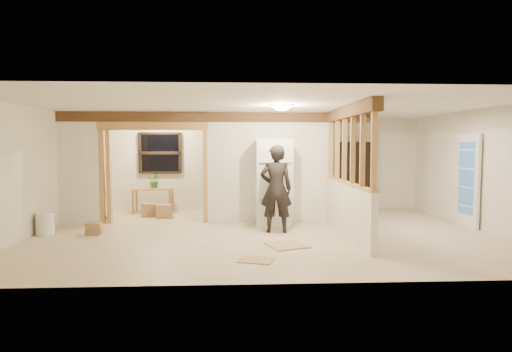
{
  "coord_description": "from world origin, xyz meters",
  "views": [
    {
      "loc": [
        -0.58,
        -8.5,
        1.73
      ],
      "look_at": [
        -0.14,
        0.4,
        1.11
      ],
      "focal_mm": 30.0,
      "sensor_mm": 36.0,
      "label": 1
    }
  ],
  "objects": [
    {
      "name": "box_front",
      "position": [
        -3.35,
        -0.07,
        0.12
      ],
      "size": [
        0.3,
        0.25,
        0.23
      ],
      "primitive_type": "cube",
      "rotation": [
        0.0,
        0.0,
        0.07
      ],
      "color": "#9B754B",
      "rests_on": "floor"
    },
    {
      "name": "pony_wall",
      "position": [
        1.6,
        -0.4,
        0.5
      ],
      "size": [
        0.12,
        3.2,
        1.0
      ],
      "primitive_type": "cube",
      "color": "white",
      "rests_on": "floor"
    },
    {
      "name": "woman",
      "position": [
        0.24,
        -0.02,
        0.88
      ],
      "size": [
        0.66,
        0.45,
        1.76
      ],
      "primitive_type": "imported",
      "rotation": [
        0.0,
        0.0,
        3.1
      ],
      "color": "#2B2727",
      "rests_on": "floor"
    },
    {
      "name": "potted_plant",
      "position": [
        -2.67,
        2.72,
        0.84
      ],
      "size": [
        0.42,
        0.39,
        0.39
      ],
      "primitive_type": "imported",
      "rotation": [
        0.0,
        0.0,
        -0.3
      ],
      "color": "#29722C",
      "rests_on": "work_table"
    },
    {
      "name": "bucket",
      "position": [
        -4.3,
        -0.02,
        0.21
      ],
      "size": [
        0.4,
        0.4,
        0.43
      ],
      "primitive_type": "cylinder",
      "rotation": [
        0.0,
        0.0,
        0.23
      ],
      "color": "white",
      "rests_on": "floor"
    },
    {
      "name": "floor_panel_near",
      "position": [
        0.32,
        -1.22,
        0.01
      ],
      "size": [
        0.78,
        0.78,
        0.02
      ],
      "primitive_type": "cube",
      "rotation": [
        0.0,
        0.0,
        0.34
      ],
      "color": "tan",
      "rests_on": "floor"
    },
    {
      "name": "ceiling_dome_main",
      "position": [
        0.3,
        -0.5,
        2.48
      ],
      "size": [
        0.36,
        0.36,
        0.16
      ],
      "primitive_type": "ellipsoid",
      "color": "#FFEABF",
      "rests_on": "ceiling"
    },
    {
      "name": "ceiling",
      "position": [
        0.0,
        0.0,
        2.5
      ],
      "size": [
        9.0,
        6.5,
        0.01
      ],
      "primitive_type": "cube",
      "color": "white"
    },
    {
      "name": "ceiling_dome_util",
      "position": [
        -2.5,
        2.3,
        2.48
      ],
      "size": [
        0.32,
        0.32,
        0.14
      ],
      "primitive_type": "ellipsoid",
      "color": "#FFEABF",
      "rests_on": "ceiling"
    },
    {
      "name": "work_table",
      "position": [
        -2.72,
        2.71,
        0.32
      ],
      "size": [
        1.09,
        0.66,
        0.64
      ],
      "primitive_type": "cube",
      "rotation": [
        0.0,
        0.0,
        0.15
      ],
      "color": "tan",
      "rests_on": "floor"
    },
    {
      "name": "header_beam_right",
      "position": [
        1.6,
        -0.4,
        2.38
      ],
      "size": [
        0.18,
        3.3,
        0.22
      ],
      "primitive_type": "cube",
      "color": "brown",
      "rests_on": "ceiling"
    },
    {
      "name": "wall_left",
      "position": [
        -4.5,
        0.0,
        1.25
      ],
      "size": [
        0.01,
        6.5,
        2.5
      ],
      "primitive_type": "cube",
      "color": "silver",
      "rests_on": "floor"
    },
    {
      "name": "partition_left_stub",
      "position": [
        -4.05,
        1.2,
        1.25
      ],
      "size": [
        0.9,
        0.12,
        2.5
      ],
      "primitive_type": "cube",
      "color": "white",
      "rests_on": "floor"
    },
    {
      "name": "floor",
      "position": [
        0.0,
        0.0,
        -0.01
      ],
      "size": [
        9.0,
        6.5,
        0.01
      ],
      "primitive_type": "cube",
      "color": "beige",
      "rests_on": "ground"
    },
    {
      "name": "wall_right",
      "position": [
        4.5,
        0.0,
        1.25
      ],
      "size": [
        0.01,
        6.5,
        2.5
      ],
      "primitive_type": "cube",
      "color": "silver",
      "rests_on": "floor"
    },
    {
      "name": "header_beam_back",
      "position": [
        -1.0,
        1.2,
        2.38
      ],
      "size": [
        7.0,
        0.18,
        0.22
      ],
      "primitive_type": "cube",
      "color": "brown",
      "rests_on": "ceiling"
    },
    {
      "name": "shop_vac",
      "position": [
        -3.87,
        1.69,
        0.34
      ],
      "size": [
        0.62,
        0.62,
        0.67
      ],
      "primitive_type": "cylinder",
      "rotation": [
        0.0,
        0.0,
        0.24
      ],
      "color": "maroon",
      "rests_on": "floor"
    },
    {
      "name": "floor_panel_far",
      "position": [
        -0.26,
        -2.14,
        0.01
      ],
      "size": [
        0.61,
        0.55,
        0.02
      ],
      "primitive_type": "cube",
      "rotation": [
        0.0,
        0.0,
        -0.32
      ],
      "color": "tan",
      "rests_on": "floor"
    },
    {
      "name": "partition_center",
      "position": [
        0.2,
        1.2,
        1.25
      ],
      "size": [
        2.8,
        0.12,
        2.5
      ],
      "primitive_type": "cube",
      "color": "white",
      "rests_on": "floor"
    },
    {
      "name": "doorway_frame",
      "position": [
        -2.4,
        1.2,
        1.1
      ],
      "size": [
        2.46,
        0.14,
        2.2
      ],
      "primitive_type": "cube",
      "color": "tan",
      "rests_on": "floor"
    },
    {
      "name": "wall_back",
      "position": [
        0.0,
        3.25,
        1.25
      ],
      "size": [
        9.0,
        0.01,
        2.5
      ],
      "primitive_type": "cube",
      "color": "silver",
      "rests_on": "floor"
    },
    {
      "name": "hanging_bulb",
      "position": [
        -2.0,
        1.6,
        2.18
      ],
      "size": [
        0.07,
        0.07,
        0.07
      ],
      "primitive_type": "ellipsoid",
      "color": "#FFD88C",
      "rests_on": "ceiling"
    },
    {
      "name": "box_util_b",
      "position": [
        -2.7,
        2.1,
        0.16
      ],
      "size": [
        0.38,
        0.38,
        0.32
      ],
      "primitive_type": "cube",
      "rotation": [
        0.0,
        0.0,
        0.11
      ],
      "color": "#9B754B",
      "rests_on": "floor"
    },
    {
      "name": "refrigerator",
      "position": [
        0.26,
        0.77,
        0.94
      ],
      "size": [
        0.77,
        0.75,
        1.87
      ],
      "primitive_type": "cube",
      "color": "white",
      "rests_on": "floor"
    },
    {
      "name": "window_back",
      "position": [
        -2.6,
        3.17,
        1.55
      ],
      "size": [
        1.12,
        0.1,
        1.1
      ],
      "primitive_type": "cube",
      "color": "black",
      "rests_on": "wall_back"
    },
    {
      "name": "bookshelf",
      "position": [
        2.71,
        3.03,
        0.92
      ],
      "size": [
        0.92,
        0.31,
        1.85
      ],
      "primitive_type": "cube",
      "color": "black",
      "rests_on": "floor"
    },
    {
      "name": "wall_front",
      "position": [
        0.0,
        -3.25,
        1.25
      ],
      "size": [
        9.0,
        0.01,
        2.5
      ],
      "primitive_type": "cube",
      "color": "silver",
      "rests_on": "floor"
    },
    {
      "name": "french_door",
      "position": [
        4.42,
        0.4,
        1.0
      ],
      "size": [
        0.12,
        0.86,
        2.0
      ],
      "primitive_type": "cube",
      "color": "white",
      "rests_on": "floor"
    },
    {
      "name": "stud_partition",
      "position": [
        1.6,
        -0.4,
        1.66
      ],
      "size": [
        0.14,
        3.2,
        1.32
      ],
      "primitive_type": "cube",
      "color": "tan",
      "rests_on": "pony_wall"
    },
    {
      "name": "box_util_a",
      "position": [
        -2.3,
        1.88,
        0.16
      ],
      "size": [
        0.4,
        0.35,
        0.32
      ],
      "primitive_type": "cube",
      "rotation": [
        0.0,
        0.0,
        0.08
      ],
      "color": "#9B754B",
      "rests_on": "floor"
    }
  ]
}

